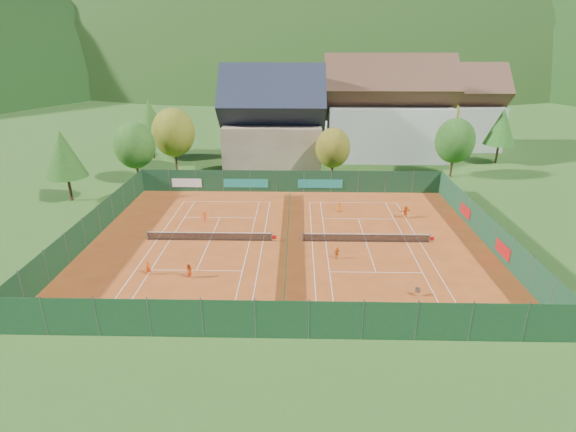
{
  "coord_description": "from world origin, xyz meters",
  "views": [
    {
      "loc": [
        0.99,
        -41.73,
        19.22
      ],
      "look_at": [
        0.0,
        2.0,
        2.0
      ],
      "focal_mm": 28.0,
      "sensor_mm": 36.0,
      "label": 1
    }
  ],
  "objects_px": {
    "player_left_near": "(148,268)",
    "player_right_far_a": "(339,207)",
    "chalet": "(273,125)",
    "player_right_near": "(337,253)",
    "hotel_block_b": "(454,112)",
    "hotel_block_a": "(386,114)",
    "player_left_mid": "(189,271)",
    "player_left_far": "(205,217)",
    "ball_hopper": "(418,290)",
    "player_right_far_b": "(405,212)"
  },
  "relations": [
    {
      "from": "chalet",
      "to": "player_left_near",
      "type": "height_order",
      "value": "chalet"
    },
    {
      "from": "player_left_far",
      "to": "player_right_near",
      "type": "relative_size",
      "value": 1.17
    },
    {
      "from": "hotel_block_a",
      "to": "player_left_mid",
      "type": "height_order",
      "value": "hotel_block_a"
    },
    {
      "from": "chalet",
      "to": "player_right_near",
      "type": "bearing_deg",
      "value": -77.18
    },
    {
      "from": "player_left_near",
      "to": "player_right_near",
      "type": "distance_m",
      "value": 17.05
    },
    {
      "from": "hotel_block_a",
      "to": "player_right_far_b",
      "type": "height_order",
      "value": "hotel_block_a"
    },
    {
      "from": "hotel_block_a",
      "to": "player_left_far",
      "type": "bearing_deg",
      "value": -129.19
    },
    {
      "from": "player_left_near",
      "to": "player_right_far_b",
      "type": "xyz_separation_m",
      "value": [
        25.42,
        14.02,
        0.12
      ]
    },
    {
      "from": "ball_hopper",
      "to": "hotel_block_a",
      "type": "bearing_deg",
      "value": 83.43
    },
    {
      "from": "hotel_block_b",
      "to": "player_right_far_a",
      "type": "relative_size",
      "value": 13.82
    },
    {
      "from": "hotel_block_a",
      "to": "player_left_far",
      "type": "distance_m",
      "value": 40.78
    },
    {
      "from": "player_right_near",
      "to": "player_right_far_a",
      "type": "relative_size",
      "value": 0.96
    },
    {
      "from": "ball_hopper",
      "to": "player_left_near",
      "type": "height_order",
      "value": "player_left_near"
    },
    {
      "from": "player_left_mid",
      "to": "hotel_block_a",
      "type": "bearing_deg",
      "value": 99.25
    },
    {
      "from": "chalet",
      "to": "player_left_mid",
      "type": "xyz_separation_m",
      "value": [
        -5.3,
        -37.83,
        -5.93
      ]
    },
    {
      "from": "player_left_near",
      "to": "hotel_block_b",
      "type": "bearing_deg",
      "value": 13.88
    },
    {
      "from": "hotel_block_a",
      "to": "player_left_near",
      "type": "xyz_separation_m",
      "value": [
        -28.0,
        -43.23,
        -6.73
      ]
    },
    {
      "from": "chalet",
      "to": "player_left_near",
      "type": "distance_m",
      "value": 38.77
    },
    {
      "from": "player_left_near",
      "to": "chalet",
      "type": "bearing_deg",
      "value": 39.63
    },
    {
      "from": "ball_hopper",
      "to": "player_right_near",
      "type": "bearing_deg",
      "value": 132.82
    },
    {
      "from": "chalet",
      "to": "player_left_mid",
      "type": "relative_size",
      "value": 11.72
    },
    {
      "from": "player_left_mid",
      "to": "player_right_far_a",
      "type": "distance_m",
      "value": 21.75
    },
    {
      "from": "player_left_mid",
      "to": "hotel_block_b",
      "type": "bearing_deg",
      "value": 91.8
    },
    {
      "from": "player_left_near",
      "to": "player_right_far_b",
      "type": "distance_m",
      "value": 29.03
    },
    {
      "from": "hotel_block_b",
      "to": "player_left_far",
      "type": "bearing_deg",
      "value": -135.17
    },
    {
      "from": "player_left_near",
      "to": "player_right_far_a",
      "type": "xyz_separation_m",
      "value": [
        17.96,
        15.82,
        -0.03
      ]
    },
    {
      "from": "player_left_mid",
      "to": "player_right_far_a",
      "type": "bearing_deg",
      "value": 87.27
    },
    {
      "from": "hotel_block_a",
      "to": "hotel_block_b",
      "type": "bearing_deg",
      "value": 29.74
    },
    {
      "from": "player_left_near",
      "to": "player_right_near",
      "type": "relative_size",
      "value": 1.1
    },
    {
      "from": "chalet",
      "to": "player_right_far_b",
      "type": "distance_m",
      "value": 29.02
    },
    {
      "from": "hotel_block_a",
      "to": "player_left_mid",
      "type": "bearing_deg",
      "value": -119.01
    },
    {
      "from": "chalet",
      "to": "player_left_mid",
      "type": "height_order",
      "value": "chalet"
    },
    {
      "from": "hotel_block_b",
      "to": "ball_hopper",
      "type": "bearing_deg",
      "value": -109.6
    },
    {
      "from": "hotel_block_a",
      "to": "hotel_block_b",
      "type": "height_order",
      "value": "hotel_block_a"
    },
    {
      "from": "player_left_mid",
      "to": "player_right_far_b",
      "type": "distance_m",
      "value": 26.18
    },
    {
      "from": "chalet",
      "to": "hotel_block_b",
      "type": "distance_m",
      "value": 35.85
    },
    {
      "from": "player_right_near",
      "to": "player_right_far_a",
      "type": "xyz_separation_m",
      "value": [
        1.26,
        12.4,
        0.03
      ]
    },
    {
      "from": "player_left_near",
      "to": "player_right_far_a",
      "type": "distance_m",
      "value": 23.93
    },
    {
      "from": "chalet",
      "to": "player_left_far",
      "type": "distance_m",
      "value": 26.66
    },
    {
      "from": "chalet",
      "to": "hotel_block_a",
      "type": "bearing_deg",
      "value": 17.53
    },
    {
      "from": "player_right_far_a",
      "to": "player_right_far_b",
      "type": "bearing_deg",
      "value": 162.82
    },
    {
      "from": "ball_hopper",
      "to": "chalet",
      "type": "bearing_deg",
      "value": 108.76
    },
    {
      "from": "player_right_near",
      "to": "player_right_far_a",
      "type": "bearing_deg",
      "value": 66.56
    },
    {
      "from": "chalet",
      "to": "hotel_block_b",
      "type": "height_order",
      "value": "chalet"
    },
    {
      "from": "hotel_block_b",
      "to": "player_left_mid",
      "type": "distance_m",
      "value": 64.72
    },
    {
      "from": "ball_hopper",
      "to": "player_right_far_a",
      "type": "xyz_separation_m",
      "value": [
        -4.71,
        18.85,
        0.07
      ]
    },
    {
      "from": "player_left_mid",
      "to": "player_left_far",
      "type": "distance_m",
      "value": 12.7
    },
    {
      "from": "hotel_block_b",
      "to": "player_left_near",
      "type": "xyz_separation_m",
      "value": [
        -42.0,
        -51.23,
        -5.96
      ]
    },
    {
      "from": "ball_hopper",
      "to": "player_left_mid",
      "type": "relative_size",
      "value": 0.58
    },
    {
      "from": "player_right_near",
      "to": "chalet",
      "type": "bearing_deg",
      "value": 85.2
    }
  ]
}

